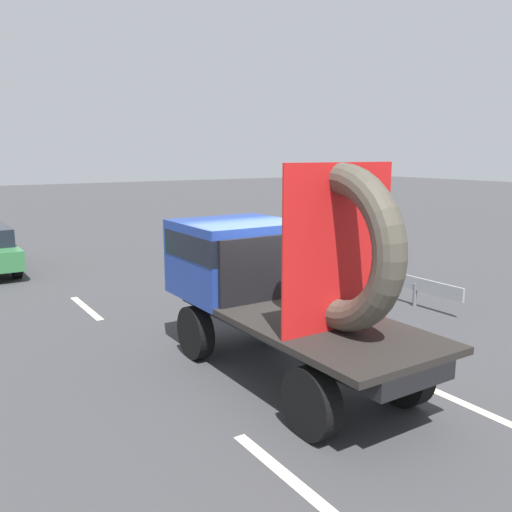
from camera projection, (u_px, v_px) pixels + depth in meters
The scene contains 7 objects.
ground_plane at pixel (279, 361), 9.50m from camera, with size 120.00×120.00×0.00m, color #38383A.
flatbed_truck at pixel (268, 273), 8.95m from camera, with size 2.02×5.22×3.48m.
guardrail at pixel (310, 258), 16.15m from camera, with size 0.10×10.69×0.71m.
lane_dash_left_near at pixel (285, 474), 6.14m from camera, with size 2.03×0.16×0.01m, color beige.
lane_dash_left_far at pixel (86, 308), 12.76m from camera, with size 2.24×0.16×0.01m, color beige.
lane_dash_right_near at pixel (461, 402), 7.92m from camera, with size 2.29×0.16×0.01m, color beige.
lane_dash_right_far at pixel (209, 290), 14.42m from camera, with size 2.59×0.16×0.01m, color beige.
Camera 1 is at (-5.22, -7.32, 3.60)m, focal length 37.87 mm.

